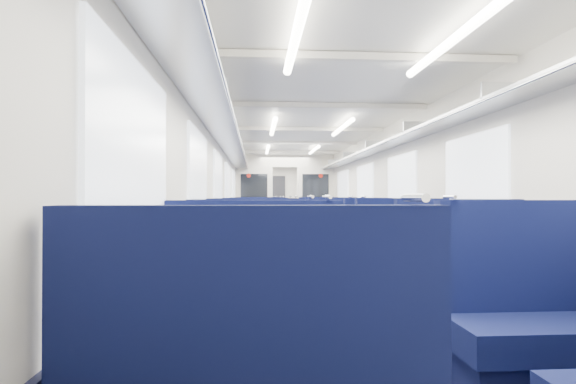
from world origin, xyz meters
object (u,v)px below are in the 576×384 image
object	(u,v)px
seat_15	(334,234)
seat_7	(407,270)
seat_12	(255,240)
seat_19	(319,227)
seat_17	(326,231)
seat_18	(256,228)
seat_3	(533,331)
seat_4	(255,295)
seat_10	(255,247)
seat_5	(451,291)
seat_13	(346,240)
seat_8	(255,258)
seat_16	(256,231)
seat_14	(256,235)
seat_6	(255,273)
seat_11	(361,248)
seat_9	(382,257)
seat_2	(255,338)
bulkhead	(285,194)
end_door	(276,200)

from	to	relation	value
seat_15	seat_7	bearing A→B (deg)	-90.00
seat_12	seat_19	world-z (taller)	same
seat_17	seat_18	bearing A→B (deg)	146.93
seat_3	seat_4	world-z (taller)	same
seat_10	seat_5	bearing A→B (deg)	-64.41
seat_13	seat_10	bearing A→B (deg)	-149.21
seat_3	seat_5	bearing A→B (deg)	90.00
seat_12	seat_19	xyz separation A→B (m)	(1.66, 3.43, 0.00)
seat_8	seat_16	xyz separation A→B (m)	(0.00, 4.73, 0.00)
seat_13	seat_14	distance (m)	2.12
seat_4	seat_6	size ratio (longest dim) A/B	1.00
seat_17	seat_11	bearing A→B (deg)	-90.00
seat_8	seat_4	bearing A→B (deg)	-90.00
seat_11	seat_9	bearing A→B (deg)	-90.00
seat_3	seat_7	distance (m)	2.27
seat_3	seat_16	bearing A→B (deg)	101.71
seat_7	seat_18	xyz separation A→B (m)	(-1.66, 6.75, 0.00)
seat_13	seat_8	bearing A→B (deg)	-125.68
seat_9	seat_17	size ratio (longest dim) A/B	1.00
seat_10	seat_13	size ratio (longest dim) A/B	1.00
seat_2	seat_15	world-z (taller)	same
seat_4	seat_12	world-z (taller)	same
seat_2	seat_8	distance (m)	3.30
seat_7	seat_19	distance (m)	6.87
bulkhead	seat_14	size ratio (longest dim) A/B	2.38
seat_11	seat_15	distance (m)	2.46
seat_2	seat_12	size ratio (longest dim) A/B	1.00
seat_14	seat_17	size ratio (longest dim) A/B	1.00
seat_4	seat_15	bearing A→B (deg)	73.96
end_door	seat_5	size ratio (longest dim) A/B	1.70
seat_4	seat_19	distance (m)	8.21
seat_13	seat_14	world-z (taller)	same
seat_2	seat_19	size ratio (longest dim) A/B	1.00
seat_7	seat_10	world-z (taller)	same
seat_2	seat_6	distance (m)	2.19
seat_16	end_door	bearing A→B (deg)	84.06
bulkhead	seat_12	bearing A→B (deg)	-100.31
seat_14	seat_19	distance (m)	2.78
seat_4	seat_11	xyz separation A→B (m)	(1.66, 3.31, 0.00)
seat_10	seat_13	xyz separation A→B (m)	(1.66, 0.99, 0.00)
seat_6	seat_18	distance (m)	6.85
seat_10	seat_11	size ratio (longest dim) A/B	1.00
seat_18	seat_16	bearing A→B (deg)	-90.00
seat_7	seat_18	distance (m)	6.95
seat_12	seat_3	bearing A→B (deg)	-73.82
seat_8	seat_13	world-z (taller)	same
seat_10	seat_8	bearing A→B (deg)	-90.00
seat_7	seat_12	xyz separation A→B (m)	(-1.66, 3.45, 0.00)
seat_6	seat_18	world-z (taller)	same
seat_7	seat_8	xyz separation A→B (m)	(-1.66, 1.01, 0.00)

